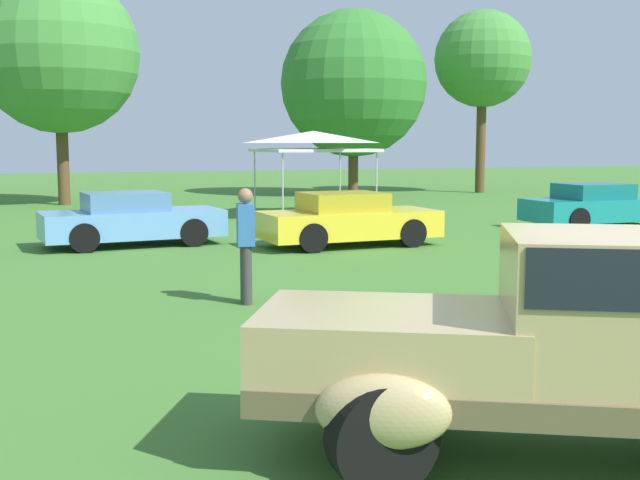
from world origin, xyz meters
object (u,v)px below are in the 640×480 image
at_px(feature_pickup_truck, 569,346).
at_px(show_car_skyblue, 131,220).
at_px(show_car_teal, 597,206).
at_px(spectator_by_row, 246,241).
at_px(canopy_tent_center_field, 313,140).
at_px(show_car_yellow, 348,220).

relative_size(feature_pickup_truck, show_car_skyblue, 1.12).
height_order(show_car_teal, spectator_by_row, spectator_by_row).
distance_m(show_car_skyblue, show_car_teal, 12.61).
xyz_separation_m(feature_pickup_truck, spectator_by_row, (-0.69, 6.46, 0.04)).
distance_m(show_car_teal, canopy_tent_center_field, 8.82).
height_order(show_car_teal, canopy_tent_center_field, canopy_tent_center_field).
relative_size(show_car_teal, spectator_by_row, 2.43).
height_order(show_car_skyblue, spectator_by_row, spectator_by_row).
bearing_deg(show_car_yellow, show_car_teal, 9.09).
height_order(feature_pickup_truck, show_car_teal, feature_pickup_truck).
bearing_deg(show_car_yellow, spectator_by_row, -125.21).
distance_m(spectator_by_row, canopy_tent_center_field, 14.09).
height_order(show_car_yellow, spectator_by_row, spectator_by_row).
relative_size(spectator_by_row, canopy_tent_center_field, 0.50).
height_order(show_car_yellow, show_car_teal, same).
distance_m(show_car_yellow, show_car_teal, 8.09).
xyz_separation_m(show_car_teal, spectator_by_row, (-11.86, -6.77, 0.31)).
height_order(show_car_skyblue, show_car_yellow, same).
distance_m(show_car_skyblue, canopy_tent_center_field, 8.68).
bearing_deg(feature_pickup_truck, show_car_skyblue, 95.93).
distance_m(show_car_skyblue, spectator_by_row, 7.30).
distance_m(show_car_yellow, spectator_by_row, 6.73).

